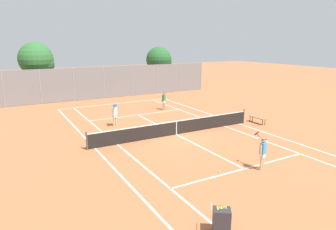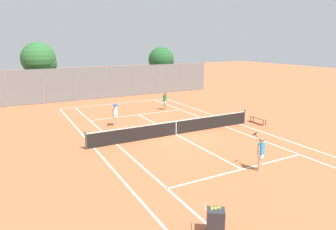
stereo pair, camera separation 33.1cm
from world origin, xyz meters
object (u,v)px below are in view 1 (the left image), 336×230
courtside_bench (258,118)px  tree_behind_left (38,60)px  ball_cart (222,218)px  tree_behind_right (160,60)px  loose_tennis_ball_2 (219,171)px  player_near_side (263,151)px  player_far_left (115,114)px  player_far_right (164,100)px  loose_tennis_ball_1 (218,157)px  loose_tennis_ball_3 (214,129)px  tennis_net (176,127)px

courtside_bench → tree_behind_left: bearing=125.6°
ball_cart → tree_behind_right: size_ratio=0.18×
loose_tennis_ball_2 → tree_behind_left: bearing=101.7°
ball_cart → courtside_bench: bearing=40.0°
ball_cart → tree_behind_right: tree_behind_right is taller
player_near_side → player_far_left: same height
player_far_right → tree_behind_left: bearing=130.4°
player_far_left → tree_behind_left: tree_behind_left is taller
ball_cart → tree_behind_right: bearing=65.8°
loose_tennis_ball_1 → player_far_right: bearing=75.3°
loose_tennis_ball_1 → player_far_left: bearing=107.2°
player_near_side → loose_tennis_ball_1: size_ratio=26.88×
player_far_right → tree_behind_right: tree_behind_right is taller
player_far_right → courtside_bench: 8.54m
loose_tennis_ball_1 → tree_behind_left: tree_behind_left is taller
loose_tennis_ball_1 → loose_tennis_ball_2: bearing=-126.6°
player_far_left → loose_tennis_ball_3: (5.76, -4.29, -0.89)m
player_far_right → tree_behind_left: 14.41m
tennis_net → player_far_right: size_ratio=7.50×
ball_cart → tree_behind_left: 27.83m
loose_tennis_ball_3 → tree_behind_right: (5.36, 18.24, 3.70)m
tree_behind_left → tree_behind_right: size_ratio=1.11×
player_near_side → player_far_right: 14.05m
tennis_net → ball_cart: bearing=-113.2°
tennis_net → tree_behind_right: 20.08m
loose_tennis_ball_2 → loose_tennis_ball_1: bearing=53.4°
loose_tennis_ball_1 → loose_tennis_ball_3: size_ratio=1.00×
player_near_side → tennis_net: bearing=95.6°
ball_cart → loose_tennis_ball_3: size_ratio=14.58×
tennis_net → player_near_side: size_ratio=6.76×
loose_tennis_ball_2 → tree_behind_right: 26.20m
loose_tennis_ball_3 → loose_tennis_ball_1: bearing=-125.3°
loose_tennis_ball_2 → player_far_left: bearing=98.7°
player_near_side → tree_behind_left: (-6.88, 24.57, 3.24)m
loose_tennis_ball_3 → tree_behind_right: 19.36m
player_far_left → courtside_bench: size_ratio=1.18×
loose_tennis_ball_1 → courtside_bench: 8.10m
ball_cart → loose_tennis_ball_2: size_ratio=14.58×
ball_cart → loose_tennis_ball_1: bearing=52.2°
tennis_net → player_far_right: player_far_right is taller
player_near_side → loose_tennis_ball_3: player_near_side is taller
player_far_right → loose_tennis_ball_1: player_far_right is taller
player_far_right → loose_tennis_ball_1: (-3.03, -11.59, -0.88)m
player_near_side → loose_tennis_ball_2: (-1.95, 0.76, -0.89)m
player_far_right → tennis_net: bearing=-112.3°
player_near_side → loose_tennis_ball_3: 7.06m
player_far_right → ball_cart: bearing=-112.8°
ball_cart → tree_behind_left: bearing=94.2°
tennis_net → loose_tennis_ball_1: size_ratio=181.82×
player_far_right → courtside_bench: player_far_right is taller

